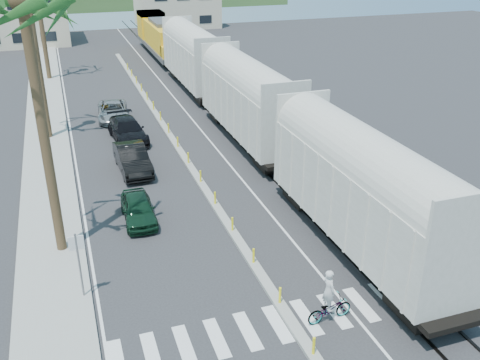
# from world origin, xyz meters

# --- Properties ---
(ground) EXTENTS (140.00, 140.00, 0.00)m
(ground) POSITION_xyz_m (0.00, 0.00, 0.00)
(ground) COLOR #28282B
(ground) RESTS_ON ground
(sidewalk) EXTENTS (3.00, 90.00, 0.15)m
(sidewalk) POSITION_xyz_m (-8.50, 25.00, 0.07)
(sidewalk) COLOR gray
(sidewalk) RESTS_ON ground
(rails) EXTENTS (1.56, 100.00, 0.06)m
(rails) POSITION_xyz_m (5.00, 28.00, 0.03)
(rails) COLOR black
(rails) RESTS_ON ground
(median) EXTENTS (0.45, 60.00, 0.85)m
(median) POSITION_xyz_m (0.00, 19.96, 0.09)
(median) COLOR gray
(median) RESTS_ON ground
(crosswalk) EXTENTS (14.00, 2.20, 0.01)m
(crosswalk) POSITION_xyz_m (0.00, -2.00, 0.01)
(crosswalk) COLOR silver
(crosswalk) RESTS_ON ground
(lane_markings) EXTENTS (9.42, 90.00, 0.01)m
(lane_markings) POSITION_xyz_m (-2.15, 25.00, 0.00)
(lane_markings) COLOR silver
(lane_markings) RESTS_ON ground
(freight_train) EXTENTS (3.00, 60.94, 5.85)m
(freight_train) POSITION_xyz_m (5.00, 22.46, 2.91)
(freight_train) COLOR #B8B6A9
(freight_train) RESTS_ON ground
(street_sign) EXTENTS (0.60, 0.08, 3.00)m
(street_sign) POSITION_xyz_m (-7.30, 2.00, 1.97)
(street_sign) COLOR slate
(street_sign) RESTS_ON ground
(buildings) EXTENTS (38.00, 27.00, 10.00)m
(buildings) POSITION_xyz_m (-6.41, 71.66, 4.36)
(buildings) COLOR beige
(buildings) RESTS_ON ground
(car_lead) EXTENTS (1.74, 3.98, 1.33)m
(car_lead) POSITION_xyz_m (-4.15, 7.77, 0.67)
(car_lead) COLOR black
(car_lead) RESTS_ON ground
(car_second) EXTENTS (2.09, 5.05, 1.62)m
(car_second) POSITION_xyz_m (-3.47, 14.21, 0.81)
(car_second) COLOR black
(car_second) RESTS_ON ground
(car_third) EXTENTS (3.00, 5.64, 1.54)m
(car_third) POSITION_xyz_m (-2.99, 19.71, 0.77)
(car_third) COLOR black
(car_third) RESTS_ON ground
(car_rear) EXTENTS (3.13, 5.35, 1.38)m
(car_rear) POSITION_xyz_m (-3.40, 24.94, 0.69)
(car_rear) COLOR #97999C
(car_rear) RESTS_ON ground
(cyclist) EXTENTS (1.00, 2.00, 2.27)m
(cyclist) POSITION_xyz_m (1.42, -2.41, 0.72)
(cyclist) COLOR #9EA0A5
(cyclist) RESTS_ON ground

